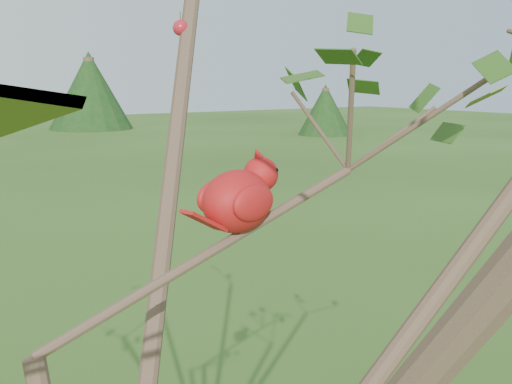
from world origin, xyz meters
The scene contains 2 objects.
crabapple_tree centered at (0.03, -0.02, 2.12)m, with size 2.35×2.05×2.95m.
cardinal centered at (0.31, 0.07, 2.17)m, with size 0.23×0.14×0.16m.
Camera 1 is at (-0.30, -0.86, 2.37)m, focal length 45.00 mm.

